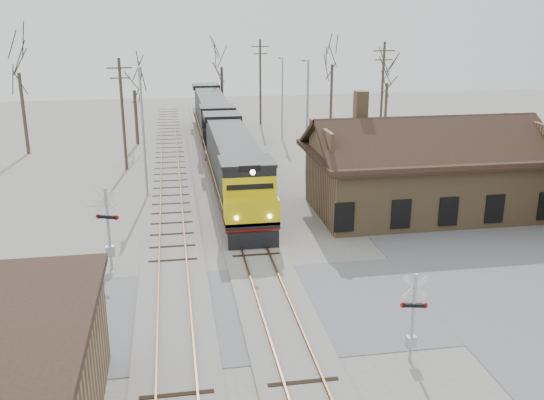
{
  "coord_description": "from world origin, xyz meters",
  "views": [
    {
      "loc": [
        -4.23,
        -24.35,
        12.93
      ],
      "look_at": [
        1.39,
        9.0,
        2.26
      ],
      "focal_mm": 40.0,
      "sensor_mm": 36.0,
      "label": 1
    }
  ],
  "objects": [
    {
      "name": "utility_pole_a",
      "position": [
        -8.11,
        26.59,
        4.83
      ],
      "size": [
        2.0,
        0.24,
        9.23
      ],
      "color": "#382D23",
      "rests_on": "ground"
    },
    {
      "name": "crossbuck_far",
      "position": [
        -7.66,
        5.7,
        2.04
      ],
      "size": [
        1.2,
        0.52,
        4.4
      ],
      "rotation": [
        0.0,
        0.0,
        2.78
      ],
      "color": "#A5A8AD",
      "rests_on": "ground"
    },
    {
      "name": "ground",
      "position": [
        0.0,
        0.0,
        0.0
      ],
      "size": [
        140.0,
        140.0,
        0.0
      ],
      "primitive_type": "plane",
      "color": "gray",
      "rests_on": "ground"
    },
    {
      "name": "tree_c",
      "position": [
        1.94,
        47.88,
        7.53
      ],
      "size": [
        4.32,
        4.32,
        10.58
      ],
      "color": "#382D23",
      "rests_on": "ground"
    },
    {
      "name": "tree_d",
      "position": [
        13.97,
        42.96,
        8.17
      ],
      "size": [
        4.68,
        4.68,
        11.48
      ],
      "color": "#382D23",
      "rests_on": "ground"
    },
    {
      "name": "track_main",
      "position": [
        0.0,
        15.0,
        0.07
      ],
      "size": [
        3.4,
        90.0,
        0.24
      ],
      "color": "gray",
      "rests_on": "ground"
    },
    {
      "name": "tree_a",
      "position": [
        -17.55,
        34.14,
        8.68
      ],
      "size": [
        4.97,
        4.97,
        12.19
      ],
      "color": "#382D23",
      "rests_on": "ground"
    },
    {
      "name": "depot",
      "position": [
        11.99,
        12.0,
        2.41
      ],
      "size": [
        15.2,
        9.31,
        7.9
      ],
      "color": "olive",
      "rests_on": "ground"
    },
    {
      "name": "track_siding",
      "position": [
        -4.5,
        15.0,
        0.07
      ],
      "size": [
        3.4,
        90.0,
        0.24
      ],
      "color": "gray",
      "rests_on": "ground"
    },
    {
      "name": "locomotive_trailing",
      "position": [
        0.0,
        37.7,
        2.42
      ],
      "size": [
        3.1,
        20.75,
        4.36
      ],
      "color": "black",
      "rests_on": "ground"
    },
    {
      "name": "tree_e",
      "position": [
        18.91,
        38.46,
        6.22
      ],
      "size": [
        3.57,
        3.57,
        8.75
      ],
      "color": "#382D23",
      "rests_on": "ground"
    },
    {
      "name": "streetlight_c",
      "position": [
        7.13,
        36.86,
        4.71
      ],
      "size": [
        0.25,
        2.04,
        8.36
      ],
      "color": "#A5A8AD",
      "rests_on": "ground"
    },
    {
      "name": "locomotive_lead",
      "position": [
        0.0,
        16.68,
        2.42
      ],
      "size": [
        3.1,
        20.75,
        4.61
      ],
      "color": "black",
      "rests_on": "ground"
    },
    {
      "name": "streetlight_b",
      "position": [
        5.92,
        20.07,
        5.25
      ],
      "size": [
        0.25,
        2.04,
        9.41
      ],
      "color": "#A5A8AD",
      "rests_on": "ground"
    },
    {
      "name": "crossbuck_near",
      "position": [
        4.4,
        -5.11,
        1.73
      ],
      "size": [
        1.03,
        0.31,
        3.63
      ],
      "rotation": [
        0.0,
        0.0,
        -0.21
      ],
      "color": "#A5A8AD",
      "rests_on": "ground"
    },
    {
      "name": "road",
      "position": [
        0.0,
        0.0,
        0.01
      ],
      "size": [
        60.0,
        9.0,
        0.03
      ],
      "primitive_type": "cube",
      "color": "slate",
      "rests_on": "ground"
    },
    {
      "name": "utility_pole_b",
      "position": [
        6.18,
        45.57,
        5.07
      ],
      "size": [
        2.0,
        0.24,
        9.7
      ],
      "color": "#382D23",
      "rests_on": "ground"
    },
    {
      "name": "streetlight_a",
      "position": [
        -6.17,
        18.4,
        5.15
      ],
      "size": [
        0.25,
        2.04,
        9.23
      ],
      "color": "#A5A8AD",
      "rests_on": "ground"
    },
    {
      "name": "tree_b",
      "position": [
        -7.62,
        36.85,
        6.22
      ],
      "size": [
        3.57,
        3.57,
        8.74
      ],
      "color": "#382D23",
      "rests_on": "ground"
    },
    {
      "name": "utility_pole_c",
      "position": [
        15.05,
        29.19,
        5.31
      ],
      "size": [
        2.0,
        0.24,
        10.16
      ],
      "color": "#382D23",
      "rests_on": "ground"
    }
  ]
}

